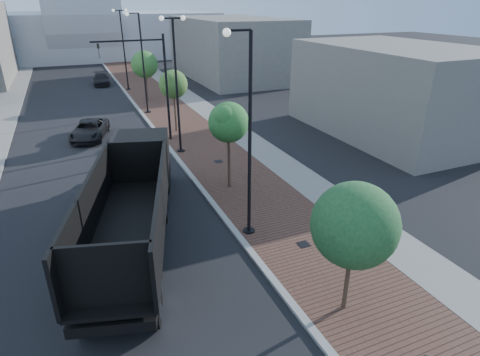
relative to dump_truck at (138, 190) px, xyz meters
name	(u,v)px	position (x,y,z in m)	size (l,w,h in m)	color
sidewalk	(163,98)	(7.33, 26.55, -1.56)	(7.00, 140.00, 0.12)	#4C2D23
concrete_strip	(186,96)	(10.03, 26.55, -1.55)	(2.40, 140.00, 0.13)	slate
curb	(132,100)	(3.83, 26.55, -1.55)	(0.30, 140.00, 0.14)	gray
dump_truck	(138,190)	(0.00, 0.00, 0.00)	(6.42, 14.13, 3.83)	black
white_sedan	(132,177)	(0.21, 3.68, -0.84)	(1.64, 4.70, 1.55)	white
dark_car_mid	(90,130)	(-1.35, 14.66, -0.91)	(2.35, 5.09, 1.41)	black
dark_car_far	(101,79)	(1.77, 37.60, -0.91)	(1.98, 4.86, 1.41)	black
pedestrian	(232,127)	(9.19, 10.26, -0.71)	(0.66, 0.43, 1.81)	black
streetlight_1	(247,148)	(4.32, -3.45, 2.73)	(1.44, 0.56, 9.21)	black
streetlight_2	(177,86)	(4.43, 8.55, 3.20)	(1.72, 0.56, 9.28)	black
streetlight_3	(142,68)	(4.32, 20.55, 2.73)	(1.44, 0.56, 9.21)	black
streetlight_4	(124,50)	(4.43, 32.55, 3.20)	(1.72, 0.56, 9.28)	black
traffic_mast	(154,77)	(3.53, 11.55, 3.37)	(5.09, 0.20, 8.00)	black
tree_0	(355,225)	(5.48, -9.43, 1.89)	(2.87, 2.87, 4.95)	#382619
tree_1	(229,122)	(5.48, 1.57, 2.39)	(2.31, 2.25, 5.15)	#382619
tree_2	(174,84)	(5.48, 13.57, 2.36)	(2.36, 2.30, 5.14)	#382619
tree_3	(145,64)	(5.48, 25.57, 2.35)	(2.80, 2.80, 5.37)	#382619
convention_center	(80,23)	(1.83, 71.55, 4.39)	(50.00, 30.00, 50.00)	#ADB1B8
commercial_block_ne	(231,48)	(19.83, 36.55, 2.38)	(12.00, 22.00, 8.00)	slate
commercial_block_e	(394,90)	(21.83, 6.55, 1.88)	(10.00, 16.00, 7.00)	slate
utility_cover_1	(304,244)	(6.23, -5.45, -1.49)	(0.50, 0.50, 0.02)	black
utility_cover_2	(218,161)	(6.23, 5.55, -1.49)	(0.50, 0.50, 0.02)	black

